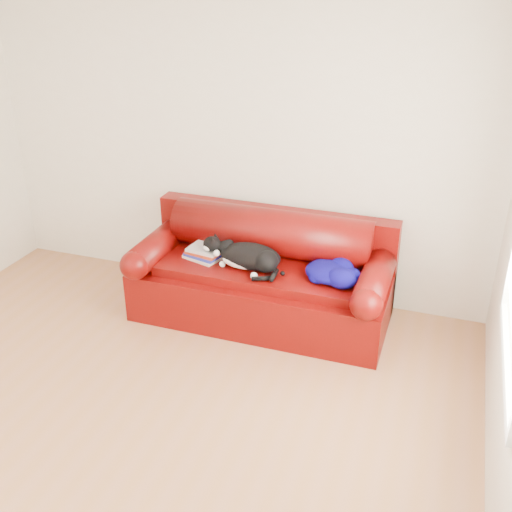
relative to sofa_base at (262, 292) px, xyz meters
The scene contains 7 objects.
ground 1.57m from the sofa_base, 106.22° to the right, with size 4.50×4.50×0.00m, color #9B683E.
room_shell 2.08m from the sofa_base, 101.89° to the right, with size 4.52×4.02×2.61m.
sofa_base is the anchor object (origin of this frame).
sofa_back 0.39m from the sofa_base, 90.00° to the left, with size 2.10×1.01×0.88m.
book_stack 0.58m from the sofa_base, behind, with size 0.35×0.30×0.10m.
cat 0.38m from the sofa_base, 127.06° to the right, with size 0.69×0.44×0.26m.
blanket 0.68m from the sofa_base, ahead, with size 0.50×0.49×0.15m.
Camera 1 is at (1.83, -2.65, 2.71)m, focal length 42.00 mm.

